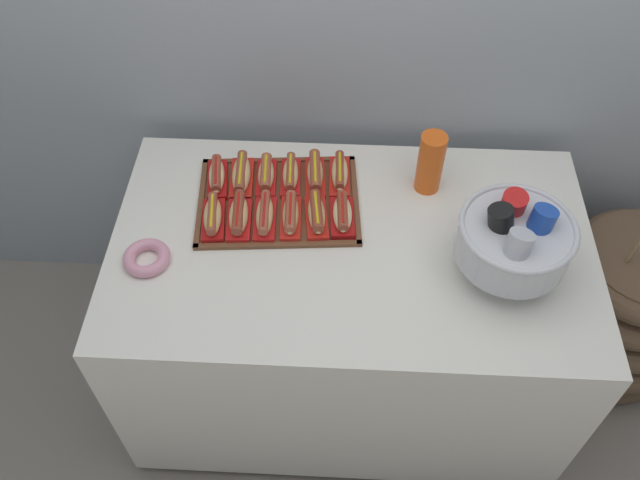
{
  "coord_description": "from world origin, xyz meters",
  "views": [
    {
      "loc": [
        -0.03,
        -1.21,
        2.27
      ],
      "look_at": [
        -0.09,
        -0.02,
        0.82
      ],
      "focal_mm": 37.3,
      "sensor_mm": 36.0,
      "label": 1
    }
  ],
  "objects_px": {
    "hot_dog_4": "(317,214)",
    "hot_dog_10": "(315,174)",
    "donut": "(147,258)",
    "hot_dog_3": "(291,215)",
    "hot_dog_7": "(241,175)",
    "hot_dog_1": "(239,216)",
    "punch_bowl": "(514,239)",
    "serving_tray": "(278,201)",
    "floor_vase": "(619,306)",
    "hot_dog_5": "(342,214)",
    "hot_dog_8": "(266,175)",
    "hot_dog_6": "(217,176)",
    "hot_dog_2": "(265,216)",
    "buffet_table": "(348,314)",
    "cup_stack": "(430,163)",
    "hot_dog_0": "(213,217)",
    "hot_dog_9": "(291,175)",
    "hot_dog_11": "(340,174)"
  },
  "relations": [
    {
      "from": "serving_tray",
      "to": "hot_dog_4",
      "type": "relative_size",
      "value": 2.96
    },
    {
      "from": "hot_dog_2",
      "to": "donut",
      "type": "height_order",
      "value": "hot_dog_2"
    },
    {
      "from": "serving_tray",
      "to": "hot_dog_4",
      "type": "bearing_deg",
      "value": -31.76
    },
    {
      "from": "hot_dog_5",
      "to": "cup_stack",
      "type": "distance_m",
      "value": 0.31
    },
    {
      "from": "floor_vase",
      "to": "cup_stack",
      "type": "distance_m",
      "value": 0.98
    },
    {
      "from": "hot_dog_4",
      "to": "hot_dog_10",
      "type": "relative_size",
      "value": 1.01
    },
    {
      "from": "floor_vase",
      "to": "punch_bowl",
      "type": "bearing_deg",
      "value": -155.01
    },
    {
      "from": "serving_tray",
      "to": "hot_dog_6",
      "type": "distance_m",
      "value": 0.21
    },
    {
      "from": "hot_dog_8",
      "to": "donut",
      "type": "bearing_deg",
      "value": -133.1
    },
    {
      "from": "buffet_table",
      "to": "serving_tray",
      "type": "height_order",
      "value": "serving_tray"
    },
    {
      "from": "floor_vase",
      "to": "hot_dog_7",
      "type": "height_order",
      "value": "floor_vase"
    },
    {
      "from": "hot_dog_0",
      "to": "hot_dog_3",
      "type": "height_order",
      "value": "hot_dog_3"
    },
    {
      "from": "hot_dog_4",
      "to": "hot_dog_5",
      "type": "distance_m",
      "value": 0.08
    },
    {
      "from": "hot_dog_1",
      "to": "hot_dog_11",
      "type": "xyz_separation_m",
      "value": [
        0.29,
        0.19,
        -0.0
      ]
    },
    {
      "from": "hot_dog_0",
      "to": "hot_dog_5",
      "type": "relative_size",
      "value": 1.06
    },
    {
      "from": "hot_dog_3",
      "to": "hot_dog_7",
      "type": "height_order",
      "value": "hot_dog_7"
    },
    {
      "from": "serving_tray",
      "to": "hot_dog_5",
      "type": "bearing_deg",
      "value": -19.25
    },
    {
      "from": "hot_dog_2",
      "to": "hot_dog_1",
      "type": "bearing_deg",
      "value": -175.51
    },
    {
      "from": "hot_dog_7",
      "to": "punch_bowl",
      "type": "relative_size",
      "value": 0.58
    },
    {
      "from": "hot_dog_8",
      "to": "buffet_table",
      "type": "bearing_deg",
      "value": -39.4
    },
    {
      "from": "punch_bowl",
      "to": "hot_dog_10",
      "type": "bearing_deg",
      "value": 149.57
    },
    {
      "from": "punch_bowl",
      "to": "floor_vase",
      "type": "bearing_deg",
      "value": 24.99
    },
    {
      "from": "hot_dog_4",
      "to": "hot_dog_5",
      "type": "bearing_deg",
      "value": 4.49
    },
    {
      "from": "buffet_table",
      "to": "hot_dog_9",
      "type": "distance_m",
      "value": 0.51
    },
    {
      "from": "hot_dog_1",
      "to": "hot_dog_10",
      "type": "xyz_separation_m",
      "value": [
        0.21,
        0.18,
        0.0
      ]
    },
    {
      "from": "buffet_table",
      "to": "hot_dog_8",
      "type": "distance_m",
      "value": 0.54
    },
    {
      "from": "hot_dog_10",
      "to": "donut",
      "type": "distance_m",
      "value": 0.56
    },
    {
      "from": "floor_vase",
      "to": "hot_dog_9",
      "type": "distance_m",
      "value": 1.29
    },
    {
      "from": "buffet_table",
      "to": "hot_dog_4",
      "type": "relative_size",
      "value": 8.13
    },
    {
      "from": "hot_dog_6",
      "to": "hot_dog_8",
      "type": "height_order",
      "value": "hot_dog_8"
    },
    {
      "from": "hot_dog_4",
      "to": "hot_dog_7",
      "type": "relative_size",
      "value": 0.96
    },
    {
      "from": "cup_stack",
      "to": "hot_dog_9",
      "type": "bearing_deg",
      "value": -179.58
    },
    {
      "from": "hot_dog_8",
      "to": "punch_bowl",
      "type": "relative_size",
      "value": 0.52
    },
    {
      "from": "hot_dog_4",
      "to": "hot_dog_10",
      "type": "bearing_deg",
      "value": 94.49
    },
    {
      "from": "hot_dog_5",
      "to": "donut",
      "type": "relative_size",
      "value": 1.18
    },
    {
      "from": "floor_vase",
      "to": "cup_stack",
      "type": "bearing_deg",
      "value": 175.87
    },
    {
      "from": "hot_dog_7",
      "to": "punch_bowl",
      "type": "xyz_separation_m",
      "value": [
        0.76,
        -0.3,
        0.1
      ]
    },
    {
      "from": "hot_dog_3",
      "to": "hot_dog_0",
      "type": "bearing_deg",
      "value": -175.51
    },
    {
      "from": "hot_dog_6",
      "to": "hot_dog_8",
      "type": "relative_size",
      "value": 1.04
    },
    {
      "from": "hot_dog_3",
      "to": "hot_dog_10",
      "type": "bearing_deg",
      "value": 70.05
    },
    {
      "from": "floor_vase",
      "to": "cup_stack",
      "type": "relative_size",
      "value": 5.28
    },
    {
      "from": "hot_dog_7",
      "to": "punch_bowl",
      "type": "distance_m",
      "value": 0.82
    },
    {
      "from": "hot_dog_2",
      "to": "buffet_table",
      "type": "bearing_deg",
      "value": -12.37
    },
    {
      "from": "hot_dog_2",
      "to": "hot_dog_8",
      "type": "bearing_deg",
      "value": 94.49
    },
    {
      "from": "hot_dog_3",
      "to": "hot_dog_11",
      "type": "relative_size",
      "value": 0.98
    },
    {
      "from": "hot_dog_8",
      "to": "hot_dog_9",
      "type": "relative_size",
      "value": 0.99
    },
    {
      "from": "hot_dog_2",
      "to": "serving_tray",
      "type": "bearing_deg",
      "value": 70.05
    },
    {
      "from": "hot_dog_9",
      "to": "serving_tray",
      "type": "bearing_deg",
      "value": -109.95
    },
    {
      "from": "hot_dog_1",
      "to": "floor_vase",
      "type": "bearing_deg",
      "value": 5.47
    },
    {
      "from": "hot_dog_2",
      "to": "hot_dog_0",
      "type": "bearing_deg",
      "value": -175.51
    }
  ]
}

